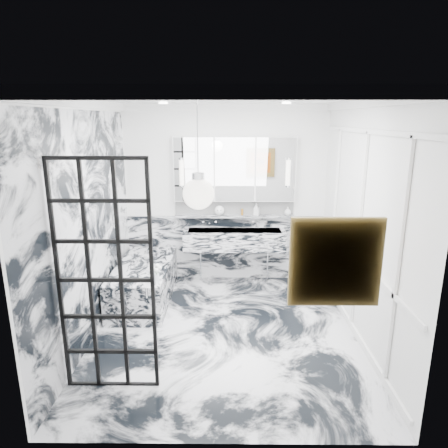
{
  "coord_description": "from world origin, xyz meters",
  "views": [
    {
      "loc": [
        0.04,
        -4.5,
        2.58
      ],
      "look_at": [
        -0.01,
        0.5,
        1.26
      ],
      "focal_mm": 32.0,
      "sensor_mm": 36.0,
      "label": 1
    }
  ],
  "objects_px": {
    "mirror_cabinet": "(235,169)",
    "bathtub": "(144,282)",
    "trough_sink": "(234,239)",
    "crittall_door": "(105,280)"
  },
  "relations": [
    {
      "from": "mirror_cabinet",
      "to": "bathtub",
      "type": "relative_size",
      "value": 1.15
    },
    {
      "from": "trough_sink",
      "to": "crittall_door",
      "type": "bearing_deg",
      "value": -115.62
    },
    {
      "from": "trough_sink",
      "to": "bathtub",
      "type": "xyz_separation_m",
      "value": [
        -1.33,
        -0.66,
        -0.45
      ]
    },
    {
      "from": "crittall_door",
      "to": "mirror_cabinet",
      "type": "distance_m",
      "value": 3.12
    },
    {
      "from": "mirror_cabinet",
      "to": "trough_sink",
      "type": "bearing_deg",
      "value": -90.0
    },
    {
      "from": "mirror_cabinet",
      "to": "crittall_door",
      "type": "bearing_deg",
      "value": -114.24
    },
    {
      "from": "mirror_cabinet",
      "to": "bathtub",
      "type": "xyz_separation_m",
      "value": [
        -1.32,
        -0.83,
        -1.54
      ]
    },
    {
      "from": "mirror_cabinet",
      "to": "bathtub",
      "type": "bearing_deg",
      "value": -147.94
    },
    {
      "from": "trough_sink",
      "to": "mirror_cabinet",
      "type": "bearing_deg",
      "value": 90.0
    },
    {
      "from": "bathtub",
      "to": "mirror_cabinet",
      "type": "bearing_deg",
      "value": 32.06
    }
  ]
}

